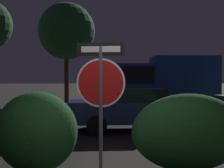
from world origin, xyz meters
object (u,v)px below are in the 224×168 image
at_px(hedge_bush_2, 37,132).
at_px(tree_1, 67,31).
at_px(stop_sign, 101,83).
at_px(passing_car_2, 138,109).
at_px(delivery_truck, 163,80).
at_px(hedge_bush_3, 189,132).

relative_size(hedge_bush_2, tree_1, 0.21).
bearing_deg(stop_sign, tree_1, 106.53).
height_order(stop_sign, hedge_bush_2, stop_sign).
bearing_deg(passing_car_2, delivery_truck, 161.63).
bearing_deg(tree_1, hedge_bush_2, -87.52).
height_order(hedge_bush_2, delivery_truck, delivery_truck).
xyz_separation_m(stop_sign, tree_1, (-1.82, 16.53, 3.40)).
height_order(passing_car_2, delivery_truck, delivery_truck).
relative_size(stop_sign, passing_car_2, 0.50).
height_order(hedge_bush_3, delivery_truck, delivery_truck).
xyz_separation_m(stop_sign, passing_car_2, (1.37, 4.70, -0.87)).
bearing_deg(passing_car_2, stop_sign, -15.75).
distance_m(stop_sign, hedge_bush_2, 1.45).
bearing_deg(tree_1, hedge_bush_3, -78.23).
relative_size(delivery_truck, tree_1, 0.84).
relative_size(hedge_bush_3, delivery_truck, 0.35).
relative_size(hedge_bush_3, passing_car_2, 0.45).
xyz_separation_m(stop_sign, delivery_truck, (4.00, 12.44, 0.04)).
xyz_separation_m(hedge_bush_2, tree_1, (-0.70, 16.20, 4.26)).
xyz_separation_m(hedge_bush_2, hedge_bush_3, (2.69, -0.10, -0.02)).
distance_m(stop_sign, hedge_bush_3, 1.82).
bearing_deg(hedge_bush_3, stop_sign, -171.77).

